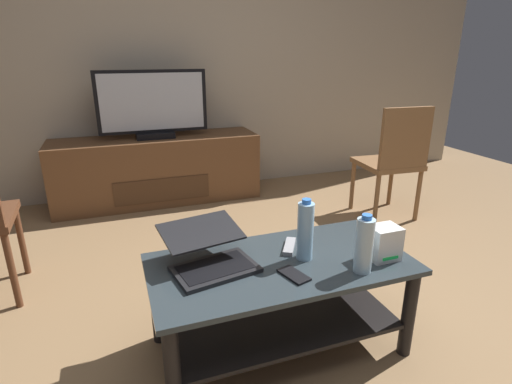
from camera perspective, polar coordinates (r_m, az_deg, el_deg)
ground_plane at (r=2.10m, az=5.87°, el=-19.63°), size 7.68×7.68×0.00m
back_wall at (r=4.01m, az=-9.91°, el=20.26°), size 6.40×0.12×2.80m
coffee_table at (r=1.86m, az=3.44°, el=-13.63°), size 1.14×0.57×0.45m
media_cabinet at (r=3.78m, az=-13.70°, el=3.11°), size 1.80×0.50×0.59m
television at (r=3.65m, az=-14.37°, el=11.70°), size 0.93×0.20×0.58m
dining_chair at (r=3.39m, az=18.94°, el=4.62°), size 0.47×0.47×0.93m
laptop at (r=1.74m, az=-6.62°, el=-8.62°), size 0.40×0.41×0.16m
router_box at (r=1.87m, az=17.61°, el=-6.85°), size 0.13×0.11×0.15m
water_bottle_near at (r=1.77m, az=7.07°, el=-5.44°), size 0.07×0.07×0.28m
water_bottle_far at (r=1.72m, az=15.06°, el=-7.25°), size 0.07×0.07×0.25m
cell_phone at (r=1.69m, az=5.36°, el=-11.60°), size 0.11×0.15×0.01m
tv_remote at (r=1.90m, az=4.75°, el=-7.67°), size 0.12×0.16×0.02m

